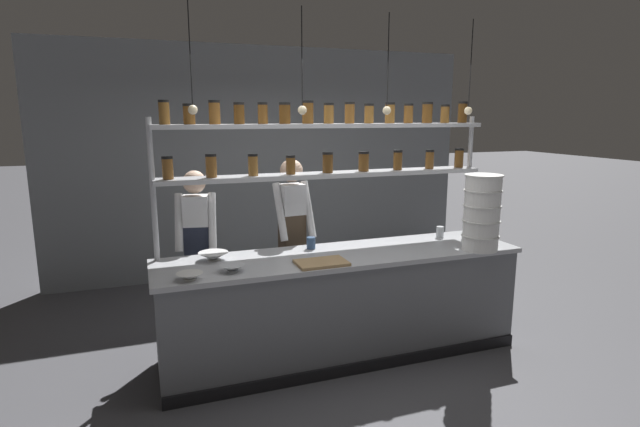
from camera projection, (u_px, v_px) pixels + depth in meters
ground_plane at (341, 354)px, 4.41m from camera, size 40.00×40.00×0.00m
back_wall at (267, 162)px, 6.54m from camera, size 5.53×0.12×2.93m
prep_counter at (342, 305)px, 4.32m from camera, size 3.13×0.76×0.92m
spice_shelf_unit at (328, 151)px, 4.37m from camera, size 3.01×0.28×2.20m
chef_left at (197, 246)px, 4.51m from camera, size 0.40×0.32×1.60m
chef_center at (292, 234)px, 4.73m from camera, size 0.39×0.31×1.68m
container_stack at (482, 213)px, 4.29m from camera, size 0.32×0.32×0.66m
cutting_board at (322, 263)px, 3.92m from camera, size 0.40×0.26×0.02m
prep_bowl_near_left at (190, 277)px, 3.55m from camera, size 0.19×0.19×0.05m
prep_bowl_center_front at (213, 256)px, 4.03m from camera, size 0.24×0.24×0.07m
prep_bowl_center_back at (232, 268)px, 3.74m from camera, size 0.19×0.19×0.05m
serving_cup_front at (311, 243)px, 4.37m from camera, size 0.08×0.08×0.10m
serving_cup_by_board at (440, 232)px, 4.78m from camera, size 0.07×0.07×0.11m
pendant_light_row at (345, 104)px, 4.00m from camera, size 2.44×0.07×0.80m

